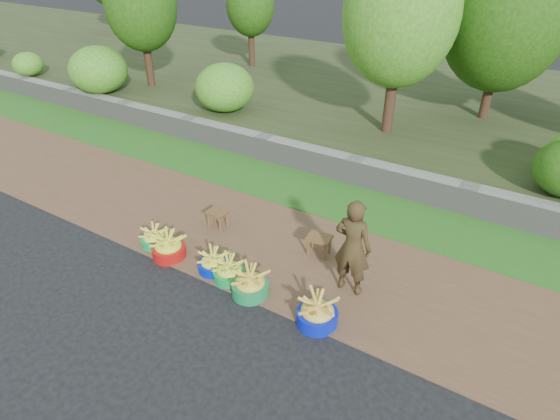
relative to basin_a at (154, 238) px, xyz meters
The scene contains 14 objects.
ground_plane 1.91m from the basin_a, ahead, with size 120.00×120.00×0.00m, color black.
dirt_shoulder 2.12m from the basin_a, 27.09° to the left, with size 80.00×2.50×0.02m, color brown.
grass_verge 3.51m from the basin_a, 57.58° to the left, with size 80.00×1.50×0.04m, color #2C691D.
retaining_wall 4.25m from the basin_a, 63.74° to the left, with size 80.00×0.35×0.55m, color gray.
earth_bank 8.91m from the basin_a, 77.82° to the left, with size 80.00×10.00×0.50m, color #333E1F.
basin_a is the anchor object (origin of this frame).
basin_b 0.43m from the basin_a, 13.28° to the right, with size 0.54×0.54×0.40m.
basin_c 1.25m from the basin_a, ahead, with size 0.46×0.46×0.34m.
basin_d 1.59m from the basin_a, ahead, with size 0.48×0.48×0.36m.
basin_e 2.04m from the basin_a, ahead, with size 0.54×0.54×0.40m.
basin_f 3.13m from the basin_a, ahead, with size 0.55×0.55×0.41m.
stool_left 1.13m from the basin_a, 61.23° to the left, with size 0.35×0.28×0.30m.
stool_right 2.72m from the basin_a, 26.38° to the left, with size 0.41×0.33×0.33m.
vendor_woman 3.33m from the basin_a, 12.06° to the left, with size 0.54×0.35×1.48m, color black.
Camera 1 is at (3.24, -4.00, 4.53)m, focal length 30.00 mm.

